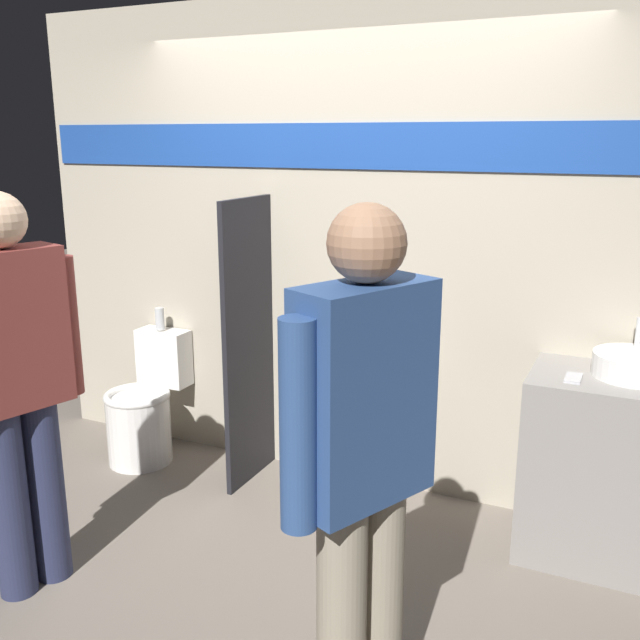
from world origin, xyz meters
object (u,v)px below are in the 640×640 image
object	(u,v)px
toilet	(144,411)
person_with_lanyard	(363,461)
cell_phone	(573,378)
sink_basin	(635,365)
person_in_vest	(15,380)
urinal_near_counter	(376,359)

from	to	relation	value
toilet	person_with_lanyard	world-z (taller)	person_with_lanyard
person_with_lanyard	cell_phone	bearing A→B (deg)	4.25
toilet	cell_phone	bearing A→B (deg)	-1.27
sink_basin	person_in_vest	distance (m)	2.72
cell_phone	urinal_near_counter	size ratio (longest dim) A/B	0.12
cell_phone	sink_basin	bearing A→B (deg)	33.06
urinal_near_counter	person_with_lanyard	bearing A→B (deg)	-70.75
sink_basin	urinal_near_counter	distance (m)	1.28
sink_basin	cell_phone	size ratio (longest dim) A/B	2.64
toilet	person_with_lanyard	distance (m)	2.53
sink_basin	toilet	size ratio (longest dim) A/B	0.40
sink_basin	cell_phone	bearing A→B (deg)	-146.94
sink_basin	person_in_vest	world-z (taller)	person_in_vest
toilet	person_in_vest	bearing A→B (deg)	-73.20
person_with_lanyard	urinal_near_counter	bearing A→B (deg)	43.50
sink_basin	urinal_near_counter	world-z (taller)	urinal_near_counter
toilet	person_in_vest	world-z (taller)	person_in_vest
sink_basin	person_with_lanyard	size ratio (longest dim) A/B	0.21
sink_basin	urinal_near_counter	bearing A→B (deg)	177.41
sink_basin	toilet	bearing A→B (deg)	-177.83
cell_phone	person_with_lanyard	distance (m)	1.42
cell_phone	person_with_lanyard	xyz separation A→B (m)	(-0.49, -1.33, 0.07)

